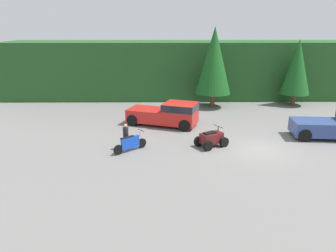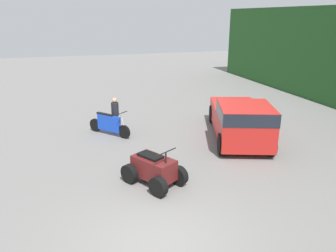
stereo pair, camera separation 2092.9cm
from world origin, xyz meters
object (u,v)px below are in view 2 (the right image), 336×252
at_px(pickup_truck_red, 240,119).
at_px(dirt_bike, 109,124).
at_px(quad_atv, 154,170).
at_px(rider_person, 115,114).

distance_m(pickup_truck_red, dirt_bike, 5.80).
distance_m(dirt_bike, quad_atv, 5.07).
height_order(pickup_truck_red, dirt_bike, pickup_truck_red).
distance_m(dirt_bike, rider_person, 0.60).
distance_m(pickup_truck_red, rider_person, 5.60).
bearing_deg(pickup_truck_red, rider_person, -98.74).
xyz_separation_m(pickup_truck_red, dirt_bike, (-2.34, -5.28, -0.48)).
relative_size(pickup_truck_red, rider_person, 3.46).
bearing_deg(dirt_bike, rider_person, 90.42).
height_order(quad_atv, rider_person, rider_person).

